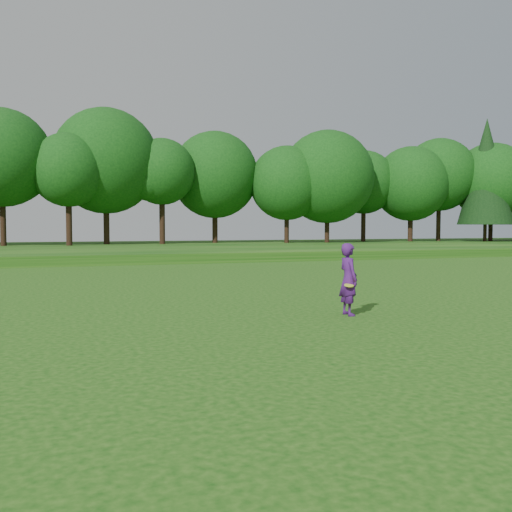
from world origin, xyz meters
name	(u,v)px	position (x,y,z in m)	size (l,w,h in m)	color
ground	(179,316)	(0.00, 0.00, 0.00)	(140.00, 140.00, 0.00)	#10440D
berm	(90,250)	(0.00, 34.00, 0.30)	(130.00, 30.00, 0.60)	#10440D
walking_path	(106,264)	(0.00, 20.00, 0.02)	(130.00, 1.60, 0.04)	gray
treeline	(85,158)	(0.00, 38.00, 8.10)	(104.00, 7.00, 15.00)	#0E3D10
woman	(348,279)	(3.99, -1.31, 0.90)	(0.46, 0.70, 1.80)	#481769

